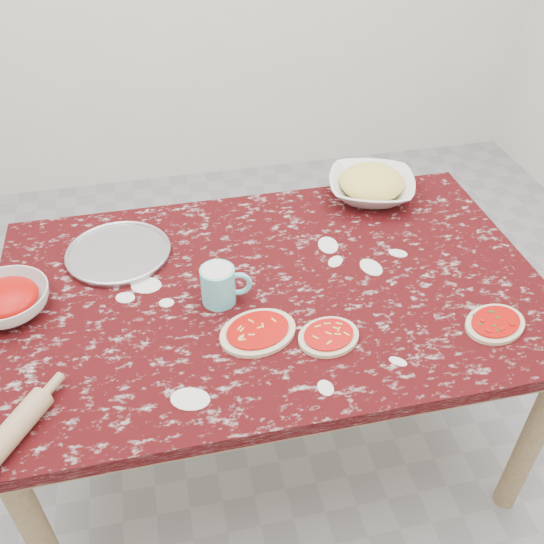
{
  "coord_description": "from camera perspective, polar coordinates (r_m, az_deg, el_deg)",
  "views": [
    {
      "loc": [
        -0.28,
        -1.29,
        1.89
      ],
      "look_at": [
        0.0,
        0.0,
        0.8
      ],
      "focal_mm": 38.96,
      "sensor_mm": 36.0,
      "label": 1
    }
  ],
  "objects": [
    {
      "name": "ground",
      "position": [
        2.3,
        0.0,
        -15.54
      ],
      "size": [
        4.0,
        4.0,
        0.0
      ],
      "primitive_type": "plane",
      "color": "gray"
    },
    {
      "name": "worktable",
      "position": [
        1.8,
        0.0,
        -3.27
      ],
      "size": [
        1.6,
        1.0,
        0.75
      ],
      "color": "#340608",
      "rests_on": "ground"
    },
    {
      "name": "pizza_tray",
      "position": [
        1.91,
        -14.6,
        1.76
      ],
      "size": [
        0.34,
        0.34,
        0.01
      ],
      "primitive_type": "cylinder",
      "rotation": [
        0.0,
        0.0,
        0.07
      ],
      "color": "#B2B2B7",
      "rests_on": "worktable"
    },
    {
      "name": "sauce_bowl",
      "position": [
        1.79,
        -24.22,
        -2.64
      ],
      "size": [
        0.3,
        0.3,
        0.07
      ],
      "primitive_type": "imported",
      "rotation": [
        0.0,
        0.0,
        0.36
      ],
      "color": "white",
      "rests_on": "worktable"
    },
    {
      "name": "cheese_bowl",
      "position": [
        2.14,
        9.54,
        8.07
      ],
      "size": [
        0.38,
        0.38,
        0.07
      ],
      "primitive_type": "imported",
      "rotation": [
        0.0,
        0.0,
        -0.32
      ],
      "color": "white",
      "rests_on": "worktable"
    },
    {
      "name": "flour_mug",
      "position": [
        1.66,
        -5.07,
        -1.23
      ],
      "size": [
        0.15,
        0.1,
        0.11
      ],
      "color": "#68D1D9",
      "rests_on": "worktable"
    },
    {
      "name": "pizza_left",
      "position": [
        1.59,
        -1.38,
        -5.81
      ],
      "size": [
        0.25,
        0.22,
        0.02
      ],
      "color": "beige",
      "rests_on": "worktable"
    },
    {
      "name": "pizza_mid",
      "position": [
        1.58,
        5.49,
        -6.22
      ],
      "size": [
        0.2,
        0.18,
        0.02
      ],
      "color": "beige",
      "rests_on": "worktable"
    },
    {
      "name": "pizza_right",
      "position": [
        1.72,
        20.75,
        -4.69
      ],
      "size": [
        0.22,
        0.19,
        0.02
      ],
      "color": "beige",
      "rests_on": "worktable"
    },
    {
      "name": "rolling_pin",
      "position": [
        1.46,
        -24.69,
        -14.88
      ],
      "size": [
        0.21,
        0.27,
        0.06
      ],
      "primitive_type": "cylinder",
      "rotation": [
        0.0,
        1.57,
        0.98
      ],
      "color": "tan",
      "rests_on": "worktable"
    }
  ]
}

